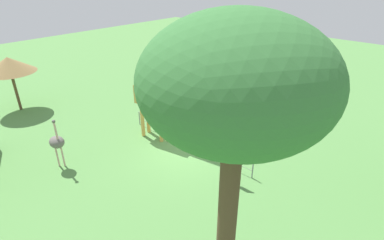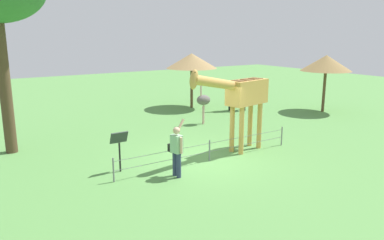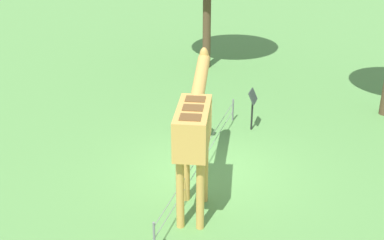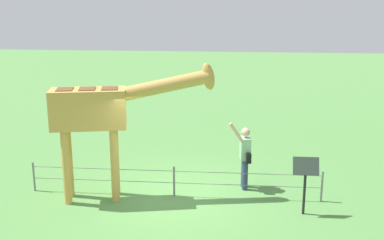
% 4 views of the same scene
% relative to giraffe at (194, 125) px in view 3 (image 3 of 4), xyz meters
% --- Properties ---
extents(ground_plane, '(60.00, 60.00, 0.00)m').
position_rel_giraffe_xyz_m(ground_plane, '(1.60, 0.08, -2.12)').
color(ground_plane, '#568E47').
extents(giraffe, '(3.83, 1.23, 3.25)m').
position_rel_giraffe_xyz_m(giraffe, '(0.00, 0.00, 0.00)').
color(giraffe, gold).
rests_on(giraffe, ground_plane).
extents(visitor, '(0.57, 0.58, 1.76)m').
position_rel_giraffe_xyz_m(visitor, '(3.29, 0.90, -1.21)').
color(visitor, navy).
rests_on(visitor, ground_plane).
extents(info_sign, '(0.56, 0.21, 1.32)m').
position_rel_giraffe_xyz_m(info_sign, '(4.59, -0.46, -1.17)').
color(info_sign, black).
rests_on(info_sign, ground_plane).
extents(wire_fence, '(7.05, 0.05, 0.75)m').
position_rel_giraffe_xyz_m(wire_fence, '(1.60, 0.27, -1.71)').
color(wire_fence, slate).
rests_on(wire_fence, ground_plane).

